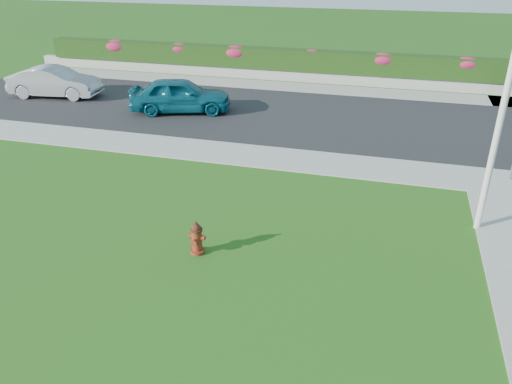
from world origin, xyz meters
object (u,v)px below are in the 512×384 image
(sedan_silver, at_px, (55,82))
(sedan_teal, at_px, (180,95))
(utility_pole, at_px, (504,103))
(fire_hydrant, at_px, (197,239))

(sedan_silver, bearing_deg, sedan_teal, -102.86)
(sedan_teal, relative_size, utility_pole, 0.66)
(utility_pole, bearing_deg, sedan_teal, 147.26)
(fire_hydrant, distance_m, sedan_teal, 11.72)
(fire_hydrant, xyz_separation_m, utility_pole, (6.58, 3.12, 2.94))
(sedan_teal, xyz_separation_m, sedan_silver, (-6.94, 0.68, -0.03))
(sedan_teal, height_order, sedan_silver, sedan_teal)
(sedan_silver, xyz_separation_m, utility_pole, (18.55, -8.14, 2.57))
(sedan_silver, distance_m, utility_pole, 20.42)
(fire_hydrant, bearing_deg, utility_pole, 25.54)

